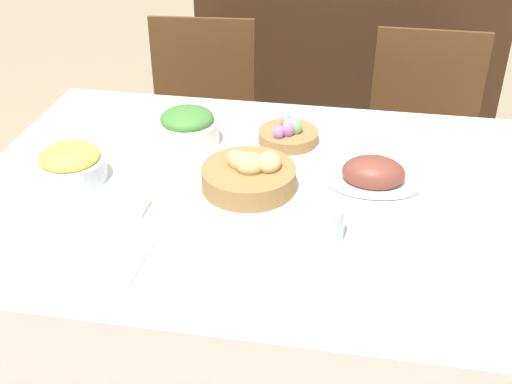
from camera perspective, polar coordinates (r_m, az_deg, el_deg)
dining_table at (r=1.90m, az=1.10°, el=-9.62°), size 1.58×1.09×0.77m
chair_far_left at (r=2.63m, az=-4.97°, el=5.83°), size 0.45×0.45×0.90m
chair_far_right at (r=2.56m, az=14.54°, el=4.19°), size 0.42×0.42×0.90m
sideboard at (r=3.27m, az=7.98°, el=10.34°), size 1.41×0.44×0.92m
bread_basket at (r=1.67m, az=-0.56°, el=1.62°), size 0.25×0.25×0.10m
egg_basket at (r=1.90m, az=2.90°, el=5.21°), size 0.18×0.18×0.08m
ham_platter at (r=1.71m, az=10.37°, el=1.54°), size 0.26×0.18×0.08m
green_salad_bowl at (r=1.90m, az=-6.11°, el=5.80°), size 0.18×0.18×0.10m
pineapple_bowl at (r=1.77m, az=-16.16°, el=2.40°), size 0.19×0.19×0.10m
dinner_plate at (r=1.40m, az=-3.90°, el=-6.68°), size 0.27×0.27×0.01m
fork at (r=1.45m, az=-10.07°, el=-5.99°), size 0.02×0.19×0.00m
knife at (r=1.38m, az=2.59°, el=-7.47°), size 0.02×0.19×0.00m
spoon at (r=1.38m, az=3.84°, el=-7.59°), size 0.02×0.19×0.00m
drinking_cup at (r=1.49m, az=6.27°, el=-2.62°), size 0.08×0.08×0.08m
butter_dish at (r=1.62m, az=-11.70°, el=-1.03°), size 0.11×0.07×0.03m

